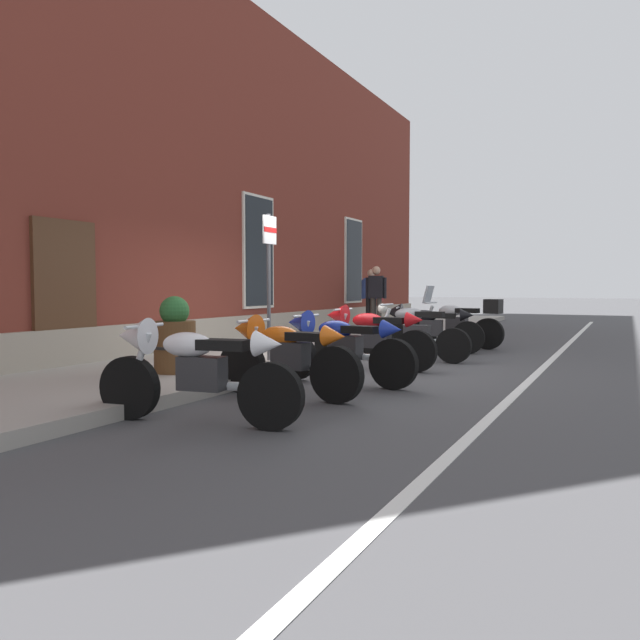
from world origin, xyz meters
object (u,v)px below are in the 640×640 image
at_px(motorcycle_red_sport, 369,334).
at_px(parking_sign, 269,266).
at_px(motorcycle_blue_sport, 337,344).
at_px(motorcycle_black_sport, 425,326).
at_px(motorcycle_silver_touring, 460,322).
at_px(motorcycle_orange_sport, 282,352).
at_px(motorcycle_grey_naked, 413,333).
at_px(motorcycle_white_sport, 189,366).
at_px(pedestrian_dark_jacket, 376,294).
at_px(barrel_planter, 175,339).
at_px(pedestrian_blue_top, 371,295).

xyz_separation_m(motorcycle_red_sport, parking_sign, (-0.79, 1.38, 1.09)).
xyz_separation_m(motorcycle_blue_sport, parking_sign, (0.80, 1.56, 1.11)).
distance_m(motorcycle_black_sport, motorcycle_silver_touring, 1.31).
bearing_deg(parking_sign, motorcycle_orange_sport, -144.78).
height_order(motorcycle_grey_naked, motorcycle_black_sport, motorcycle_grey_naked).
height_order(motorcycle_white_sport, motorcycle_blue_sport, motorcycle_white_sport).
height_order(motorcycle_white_sport, pedestrian_dark_jacket, pedestrian_dark_jacket).
bearing_deg(motorcycle_white_sport, motorcycle_grey_naked, -3.50).
distance_m(parking_sign, barrel_planter, 2.09).
bearing_deg(pedestrian_dark_jacket, motorcycle_silver_touring, -131.41).
relative_size(motorcycle_orange_sport, motorcycle_blue_sport, 0.92).
xyz_separation_m(motorcycle_silver_touring, parking_sign, (-4.84, 1.83, 1.09)).
distance_m(motorcycle_orange_sport, motorcycle_blue_sport, 1.20).
bearing_deg(pedestrian_dark_jacket, motorcycle_black_sport, -146.33).
distance_m(motorcycle_blue_sport, barrel_planter, 2.20).
relative_size(motorcycle_blue_sport, pedestrian_blue_top, 1.31).
height_order(motorcycle_red_sport, motorcycle_grey_naked, motorcycle_red_sport).
relative_size(motorcycle_orange_sport, barrel_planter, 1.94).
distance_m(motorcycle_grey_naked, pedestrian_blue_top, 7.06).
relative_size(motorcycle_white_sport, pedestrian_blue_top, 1.27).
bearing_deg(motorcycle_orange_sport, motorcycle_red_sport, 0.56).
bearing_deg(motorcycle_white_sport, pedestrian_dark_jacket, 12.65).
bearing_deg(motorcycle_silver_touring, pedestrian_blue_top, 44.98).
xyz_separation_m(motorcycle_blue_sport, motorcycle_black_sport, (4.39, 0.13, -0.00)).
bearing_deg(parking_sign, motorcycle_black_sport, -21.76).
bearing_deg(motorcycle_white_sport, motorcycle_black_sport, -0.77).
relative_size(motorcycle_black_sport, barrel_planter, 2.09).
height_order(motorcycle_blue_sport, barrel_planter, barrel_planter).
distance_m(motorcycle_grey_naked, motorcycle_black_sport, 1.51).
height_order(motorcycle_silver_touring, pedestrian_blue_top, pedestrian_blue_top).
relative_size(motorcycle_blue_sport, motorcycle_red_sport, 1.05).
xyz_separation_m(motorcycle_silver_touring, barrel_planter, (-6.60, 2.24, 0.05)).
distance_m(motorcycle_red_sport, motorcycle_grey_naked, 1.35).
relative_size(motorcycle_orange_sport, motorcycle_black_sport, 0.93).
bearing_deg(motorcycle_grey_naked, pedestrian_blue_top, 28.14).
xyz_separation_m(motorcycle_grey_naked, pedestrian_dark_jacket, (5.37, 2.84, 0.64)).
bearing_deg(motorcycle_blue_sport, barrel_planter, 115.92).
bearing_deg(motorcycle_silver_touring, motorcycle_white_sport, 176.66).
xyz_separation_m(motorcycle_silver_touring, pedestrian_dark_jacket, (2.63, 2.98, 0.57)).
distance_m(motorcycle_blue_sport, motorcycle_grey_naked, 2.91).
bearing_deg(motorcycle_blue_sport, motorcycle_orange_sport, 172.53).
bearing_deg(parking_sign, motorcycle_white_sport, -159.76).
bearing_deg(motorcycle_blue_sport, motorcycle_grey_naked, -2.45).
bearing_deg(motorcycle_white_sport, motorcycle_silver_touring, -3.34).
distance_m(motorcycle_silver_touring, pedestrian_blue_top, 4.93).
bearing_deg(barrel_planter, motorcycle_grey_naked, -28.54).
height_order(motorcycle_orange_sport, motorcycle_silver_touring, motorcycle_silver_touring).
relative_size(motorcycle_black_sport, pedestrian_dark_jacket, 1.25).
distance_m(motorcycle_blue_sport, motorcycle_black_sport, 4.39).
relative_size(pedestrian_blue_top, barrel_planter, 1.61).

